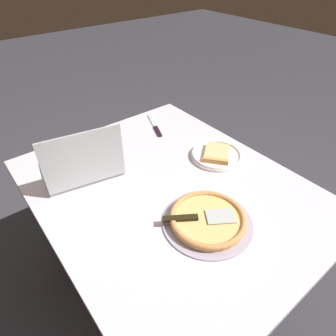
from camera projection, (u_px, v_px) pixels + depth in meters
ground_plane at (169, 280)px, 1.64m from camera, size 12.00×12.00×0.00m
dining_table at (169, 201)px, 1.25m from camera, size 1.22×0.98×0.71m
laptop at (83, 165)px, 1.23m from camera, size 0.31×0.36×0.25m
pizza_plate at (216, 155)px, 1.36m from camera, size 0.24×0.24×0.04m
pizza_tray at (208, 219)px, 1.04m from camera, size 0.33×0.33×0.04m
table_knife at (156, 127)px, 1.58m from camera, size 0.24×0.11×0.01m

